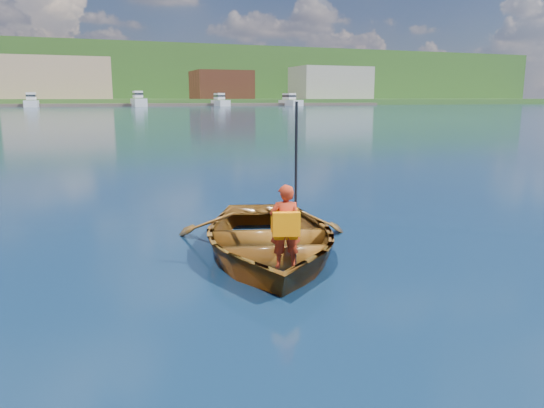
% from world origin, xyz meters
% --- Properties ---
extents(ground, '(600.00, 600.00, 0.00)m').
position_xyz_m(ground, '(0.00, 0.00, 0.00)').
color(ground, '#131F40').
rests_on(ground, ground).
extents(rowboat, '(3.80, 4.57, 0.82)m').
position_xyz_m(rowboat, '(-0.32, 0.05, 0.26)').
color(rowboat, brown).
rests_on(rowboat, ground).
extents(child_paddler, '(0.45, 0.41, 2.09)m').
position_xyz_m(child_paddler, '(-0.42, -0.85, 0.65)').
color(child_paddler, '#AD2B14').
rests_on(child_paddler, ground).
extents(shoreline, '(400.00, 140.00, 22.00)m').
position_xyz_m(shoreline, '(0.00, 236.61, 10.32)').
color(shoreline, '#3C5822').
rests_on(shoreline, ground).
extents(dock, '(160.00, 11.86, 0.80)m').
position_xyz_m(dock, '(10.33, 148.00, 0.40)').
color(dock, brown).
rests_on(dock, ground).
extents(waterfront_buildings, '(202.00, 16.00, 14.00)m').
position_xyz_m(waterfront_buildings, '(-7.74, 165.00, 7.74)').
color(waterfront_buildings, maroon).
rests_on(waterfront_buildings, ground).
extents(marina_yachts, '(143.82, 11.71, 4.44)m').
position_xyz_m(marina_yachts, '(-4.98, 143.28, 1.40)').
color(marina_yachts, silver).
rests_on(marina_yachts, ground).
extents(hillside_trees, '(268.74, 81.66, 24.17)m').
position_xyz_m(hillside_trees, '(-19.28, 234.19, 17.26)').
color(hillside_trees, '#382314').
rests_on(hillside_trees, ground).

